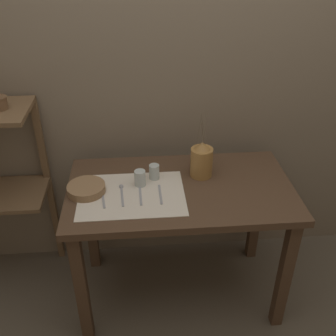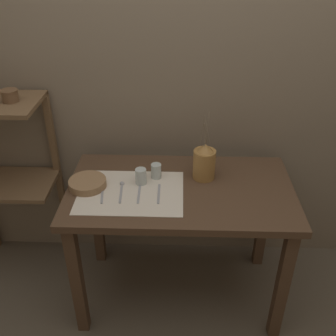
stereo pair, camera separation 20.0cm
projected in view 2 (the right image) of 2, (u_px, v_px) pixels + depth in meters
ground_plane at (178, 291)px, 2.47m from camera, size 12.00×12.00×0.00m
stone_wall_back at (182, 83)px, 2.22m from camera, size 7.00×0.06×2.40m
wooden_table at (180, 206)px, 2.12m from camera, size 1.19×0.67×0.79m
wooden_shelf_unit at (3, 154)px, 2.29m from camera, size 0.56×0.36×1.17m
linen_cloth at (131, 192)px, 2.02m from camera, size 0.54×0.40×0.00m
pitcher_with_flowers at (204, 162)px, 2.10m from camera, size 0.12×0.12×0.39m
wooden_bowl at (88, 183)px, 2.05m from camera, size 0.20×0.20×0.04m
glass_tumbler_near at (141, 176)px, 2.07m from camera, size 0.06×0.06×0.09m
glass_tumbler_far at (156, 171)px, 2.12m from camera, size 0.06×0.06×0.08m
knife_center at (102, 194)px, 2.01m from camera, size 0.04×0.17×0.00m
spoon_inner at (122, 187)px, 2.05m from camera, size 0.03×0.18×0.02m
fork_inner at (139, 193)px, 2.01m from camera, size 0.02×0.17×0.00m
fork_outer at (159, 194)px, 2.00m from camera, size 0.01×0.17×0.00m
metal_pot_small at (10, 95)px, 2.05m from camera, size 0.09×0.09×0.06m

